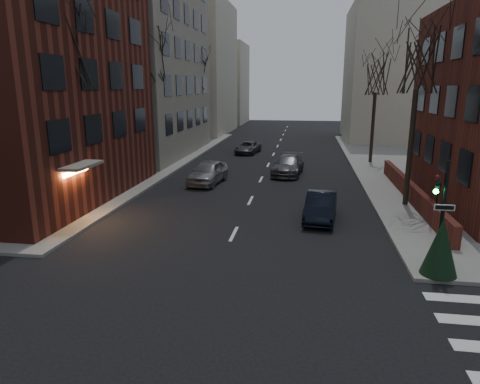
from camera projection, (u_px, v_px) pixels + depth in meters
name	position (u px, v px, depth m)	size (l,w,h in m)	color
building_left_tan	(93.00, 5.00, 39.92)	(18.00, 18.00, 28.00)	gray
low_wall_right	(411.00, 192.00, 24.88)	(0.35, 16.00, 1.00)	#5A241A
building_distant_la	(180.00, 69.00, 60.98)	(14.00, 16.00, 18.00)	#B3AA97
building_distant_ra	(407.00, 74.00, 52.01)	(14.00, 14.00, 16.00)	#B3AA97
building_distant_lb	(218.00, 84.00, 77.47)	(10.00, 12.00, 14.00)	#B3AA97
traffic_signal	(440.00, 223.00, 15.18)	(0.76, 0.44, 4.00)	black
tree_left_a	(62.00, 47.00, 20.86)	(4.18, 4.18, 10.26)	#2D231C
tree_left_b	(149.00, 55.00, 32.27)	(4.40, 4.40, 10.80)	#2D231C
tree_left_c	(196.00, 73.00, 45.91)	(3.96, 3.96, 9.72)	#2D231C
tree_right_a	(419.00, 58.00, 22.21)	(3.96, 3.96, 9.72)	#2D231C
tree_right_b	(377.00, 74.00, 35.75)	(3.74, 3.74, 9.18)	#2D231C
streetlamp_near	(140.00, 122.00, 29.47)	(0.36, 0.36, 6.28)	black
streetlamp_far	(206.00, 108.00, 48.65)	(0.36, 0.36, 6.28)	black
parked_sedan	(321.00, 207.00, 21.65)	(1.46, 4.17, 1.38)	black
car_lane_silver	(208.00, 172.00, 29.76)	(1.87, 4.65, 1.59)	#9A9A9F
car_lane_gray	(288.00, 165.00, 32.74)	(2.05, 5.03, 1.46)	#47464C
car_lane_far	(248.00, 148.00, 43.18)	(1.95, 4.23, 1.17)	#3B3B40
evergreen_shrub	(441.00, 247.00, 14.88)	(1.25, 1.25, 2.08)	#163316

